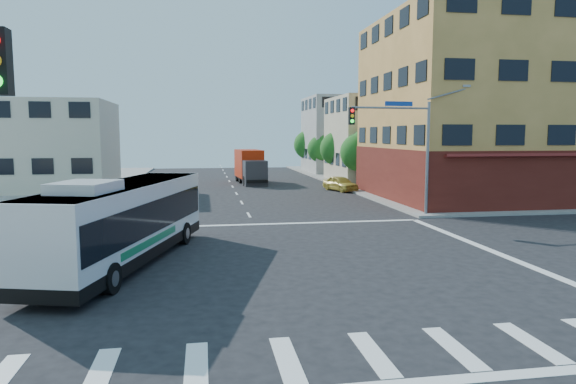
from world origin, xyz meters
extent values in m
plane|color=black|center=(0.00, 0.00, 0.00)|extent=(120.00, 120.00, 0.00)
cube|color=gray|center=(35.00, 35.00, 0.07)|extent=(50.00, 50.00, 0.15)
cube|color=#D4974C|center=(20.00, 18.50, 7.00)|extent=(18.00, 15.00, 14.00)
cube|color=#5B1C14|center=(20.00, 18.50, 2.00)|extent=(18.09, 15.08, 4.00)
cube|color=maroon|center=(20.00, 11.40, 3.60)|extent=(16.00, 1.60, 0.51)
cube|color=#C0B593|center=(17.00, 34.00, 4.50)|extent=(12.00, 10.00, 9.00)
cube|color=#A1A29D|center=(17.00, 48.00, 5.00)|extent=(12.00, 10.00, 10.00)
cube|color=beige|center=(-17.00, 30.00, 4.00)|extent=(12.00, 10.00, 8.00)
cylinder|color=slate|center=(10.80, 10.80, 3.50)|extent=(0.18, 0.18, 7.00)
cylinder|color=slate|center=(8.30, 10.55, 6.60)|extent=(5.01, 0.62, 0.12)
cube|color=black|center=(5.80, 10.30, 6.10)|extent=(0.32, 0.30, 1.00)
sphere|color=#FF0C0C|center=(5.80, 10.13, 6.40)|extent=(0.20, 0.20, 0.20)
sphere|color=yellow|center=(5.80, 10.13, 6.10)|extent=(0.20, 0.20, 0.20)
sphere|color=#19FF33|center=(5.80, 10.13, 5.80)|extent=(0.20, 0.20, 0.20)
cube|color=navy|center=(8.80, 10.60, 6.85)|extent=(1.80, 0.22, 0.28)
cube|color=gray|center=(13.30, 11.05, 8.00)|extent=(0.50, 0.22, 0.14)
cylinder|color=#341D13|center=(11.80, 28.00, 0.96)|extent=(0.28, 0.28, 1.92)
sphere|color=#195819|center=(11.80, 28.00, 3.37)|extent=(3.60, 3.60, 3.60)
sphere|color=#195819|center=(12.20, 27.70, 4.27)|extent=(2.52, 2.52, 2.52)
cylinder|color=#341D13|center=(11.80, 36.00, 1.00)|extent=(0.28, 0.28, 1.99)
sphere|color=#195819|center=(11.80, 36.00, 3.51)|extent=(3.80, 3.80, 3.80)
sphere|color=#195819|center=(12.20, 35.70, 4.46)|extent=(2.66, 2.66, 2.66)
cylinder|color=#341D13|center=(11.80, 44.00, 0.94)|extent=(0.28, 0.28, 1.89)
sphere|color=#195819|center=(11.80, 44.00, 3.25)|extent=(3.40, 3.40, 3.40)
sphere|color=#195819|center=(12.20, 43.70, 4.10)|extent=(2.38, 2.38, 2.38)
cylinder|color=#341D13|center=(11.80, 52.00, 1.01)|extent=(0.28, 0.28, 2.03)
sphere|color=#195819|center=(11.80, 52.00, 3.63)|extent=(4.00, 4.00, 4.00)
sphere|color=#195819|center=(12.20, 51.70, 4.63)|extent=(2.80, 2.80, 2.80)
cube|color=black|center=(-5.82, 1.53, 0.54)|extent=(5.59, 12.00, 0.44)
cube|color=silver|center=(-5.82, 1.53, 1.74)|extent=(5.57, 11.98, 2.79)
cube|color=black|center=(-5.82, 1.53, 1.91)|extent=(5.52, 11.65, 1.22)
cube|color=black|center=(-4.25, 7.13, 1.81)|extent=(2.23, 0.68, 1.32)
cube|color=#E5590C|center=(-4.24, 7.16, 2.79)|extent=(1.81, 0.55, 0.27)
cube|color=silver|center=(-5.82, 1.53, 3.07)|extent=(5.46, 11.74, 0.12)
cube|color=silver|center=(-6.61, -1.29, 3.31)|extent=(2.26, 2.54, 0.35)
cube|color=#157143|center=(-7.16, 1.40, 1.03)|extent=(1.47, 5.19, 0.27)
cube|color=#157143|center=(-4.74, 0.72, 1.03)|extent=(1.47, 5.19, 0.27)
cylinder|color=black|center=(-5.93, 5.46, 0.51)|extent=(0.56, 1.06, 1.02)
cylinder|color=#99999E|center=(-6.06, 5.50, 0.51)|extent=(0.18, 0.50, 0.51)
cylinder|color=black|center=(-3.68, 4.83, 0.51)|extent=(0.56, 1.06, 1.02)
cylinder|color=#99999E|center=(-3.54, 4.80, 0.51)|extent=(0.18, 0.50, 0.51)
cylinder|color=black|center=(-7.96, -1.77, 0.51)|extent=(0.56, 1.06, 1.02)
cylinder|color=#99999E|center=(-8.09, -1.73, 0.51)|extent=(0.18, 0.50, 0.51)
cylinder|color=black|center=(-5.70, -2.40, 0.51)|extent=(0.56, 1.06, 1.02)
cylinder|color=#99999E|center=(-5.57, -2.44, 0.51)|extent=(0.18, 0.50, 0.51)
cube|color=#29292E|center=(2.26, 31.57, 1.25)|extent=(2.36, 2.27, 2.49)
cube|color=black|center=(2.33, 30.66, 1.63)|extent=(2.01, 0.24, 0.96)
cube|color=#B32106|center=(1.97, 35.20, 2.01)|extent=(2.72, 5.53, 2.87)
cube|color=black|center=(2.06, 34.05, 0.53)|extent=(2.71, 7.81, 0.29)
cylinder|color=black|center=(1.24, 31.68, 0.48)|extent=(0.34, 0.98, 0.96)
cylinder|color=black|center=(3.25, 31.84, 0.48)|extent=(0.34, 0.98, 0.96)
cylinder|color=black|center=(1.02, 34.45, 0.48)|extent=(0.34, 0.98, 0.96)
cylinder|color=black|center=(3.03, 34.61, 0.48)|extent=(0.34, 0.98, 0.96)
cylinder|color=black|center=(0.83, 36.84, 0.48)|extent=(0.34, 0.98, 0.96)
cylinder|color=black|center=(2.84, 37.00, 0.48)|extent=(0.34, 0.98, 0.96)
imported|color=gold|center=(9.34, 25.57, 0.68)|extent=(2.80, 4.29, 1.36)
camera|label=1|loc=(-2.77, -18.83, 5.00)|focal=32.00mm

